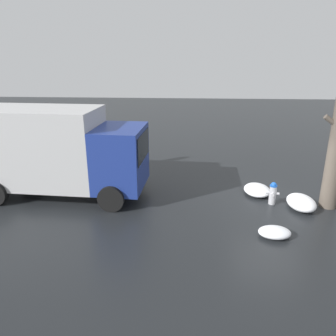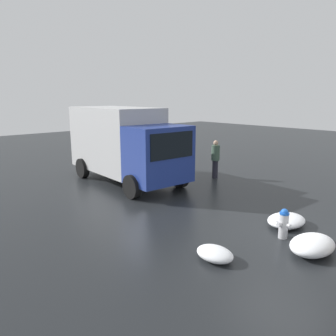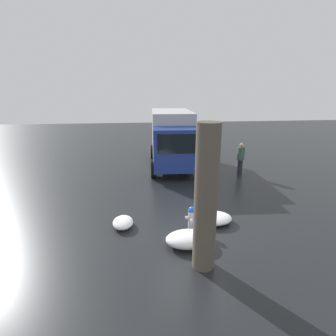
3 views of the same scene
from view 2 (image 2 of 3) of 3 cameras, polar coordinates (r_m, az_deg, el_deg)
ground_plane at (r=9.49m, az=19.32°, el=-11.41°), size 60.00×60.00×0.00m
fire_hydrant at (r=9.33m, az=19.48°, el=-9.04°), size 0.45×0.35×0.82m
delivery_truck at (r=14.49m, az=-7.61°, el=4.45°), size 6.35×2.89×3.25m
pedestrian at (r=15.23m, az=8.26°, el=1.80°), size 0.38×0.38×1.76m
snow_pile_by_hydrant at (r=10.29m, az=19.91°, el=-8.58°), size 0.97×1.29×0.33m
snow_pile_curbside at (r=8.82m, az=23.84°, el=-12.16°), size 0.93×1.36×0.42m
snow_pile_by_tree at (r=7.90m, az=8.15°, el=-14.55°), size 0.93×0.69×0.30m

